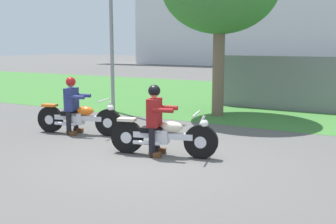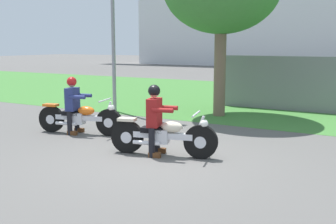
# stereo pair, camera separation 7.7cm
# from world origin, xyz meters

# --- Properties ---
(ground) EXTENTS (120.00, 120.00, 0.00)m
(ground) POSITION_xyz_m (0.00, 0.00, 0.00)
(ground) COLOR #565451
(grass_verge) EXTENTS (60.00, 12.00, 0.01)m
(grass_verge) POSITION_xyz_m (0.00, 9.73, 0.00)
(grass_verge) COLOR #3D7533
(grass_verge) RESTS_ON ground
(motorcycle_lead) EXTENTS (2.15, 0.79, 0.89)m
(motorcycle_lead) POSITION_xyz_m (0.07, 0.29, 0.40)
(motorcycle_lead) COLOR black
(motorcycle_lead) RESTS_ON ground
(rider_lead) EXTENTS (0.62, 0.55, 1.41)m
(rider_lead) POSITION_xyz_m (-0.09, 0.25, 0.83)
(rider_lead) COLOR black
(rider_lead) RESTS_ON ground
(motorcycle_follow) EXTENTS (2.20, 0.81, 0.89)m
(motorcycle_follow) POSITION_xyz_m (-2.70, 0.99, 0.40)
(motorcycle_follow) COLOR black
(motorcycle_follow) RESTS_ON ground
(rider_follow) EXTENTS (0.62, 0.55, 1.41)m
(rider_follow) POSITION_xyz_m (-2.86, 0.95, 0.82)
(rider_follow) COLOR black
(rider_follow) RESTS_ON ground
(fence_segment) EXTENTS (7.00, 0.06, 1.80)m
(fence_segment) POSITION_xyz_m (2.10, 7.09, 0.90)
(fence_segment) COLOR slate
(fence_segment) RESTS_ON ground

